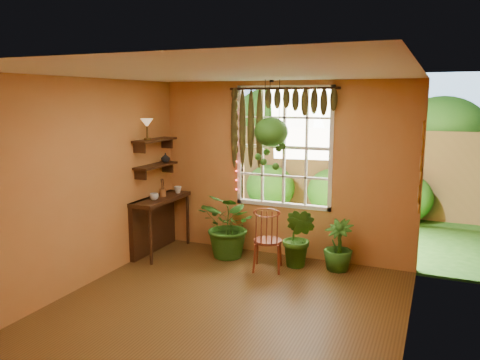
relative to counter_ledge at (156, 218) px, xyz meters
The scene contains 23 objects.
floor 2.55m from the counter_ledge, 39.96° to the right, with size 4.50×4.50×0.00m, color brown.
ceiling 3.29m from the counter_ledge, 39.96° to the right, with size 4.50×4.50×0.00m, color white.
wall_back 2.17m from the counter_ledge, 18.80° to the left, with size 4.00×4.00×0.00m, color #BF7E41.
wall_left 1.79m from the counter_ledge, 93.24° to the right, with size 4.50×4.50×0.00m, color #BF7E41.
wall_right 4.30m from the counter_ledge, 22.26° to the right, with size 4.50×4.50×0.00m, color #BF7E41.
window 2.33m from the counter_ledge, 19.65° to the left, with size 1.52×0.10×1.86m.
valance_vine 2.57m from the counter_ledge, 17.07° to the left, with size 1.70×0.12×1.10m.
string_lights 1.76m from the counter_ledge, 27.17° to the left, with size 0.03×0.03×1.54m, color #FF2633, non-canonical shape.
wall_plates 4.02m from the counter_ledge, ahead, with size 0.04×0.32×1.10m, color #F6E4C9, non-canonical shape.
counter_ledge is the anchor object (origin of this frame).
shelf_lower 0.85m from the counter_ledge, ahead, with size 0.25×0.90×0.04m, color #38210F.
shelf_upper 1.25m from the counter_ledge, ahead, with size 0.25×0.90×0.04m, color #38210F.
backyard 5.74m from the counter_ledge, 67.84° to the left, with size 14.00×10.00×12.00m.
windsor_chair 1.95m from the counter_ledge, ahead, with size 0.49×0.51×1.09m.
potted_plant_left 1.24m from the counter_ledge, ahead, with size 0.93×0.80×1.03m, color #195115.
potted_plant_mid 2.32m from the counter_ledge, ahead, with size 0.49×0.40×0.89m, color #195115.
potted_plant_right 2.88m from the counter_ledge, ahead, with size 0.41×0.41×0.74m, color #195115.
hanging_basket 2.30m from the counter_ledge, ahead, with size 0.50×0.50×1.30m.
cup_a 0.47m from the counter_ledge, 59.05° to the right, with size 0.13×0.13×0.11m, color silver.
cup_b 0.59m from the counter_ledge, 63.85° to the left, with size 0.12×0.12×0.11m, color beige.
brush_jar 0.51m from the counter_ledge, 27.94° to the left, with size 0.10×0.10×0.37m.
shelf_vase 0.98m from the counter_ledge, 81.91° to the left, with size 0.14×0.14×0.15m, color #B2AD99.
tiffany_lamp 1.52m from the counter_ledge, 77.72° to the right, with size 0.19×0.19×0.32m.
Camera 1 is at (2.19, -4.52, 2.44)m, focal length 35.00 mm.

